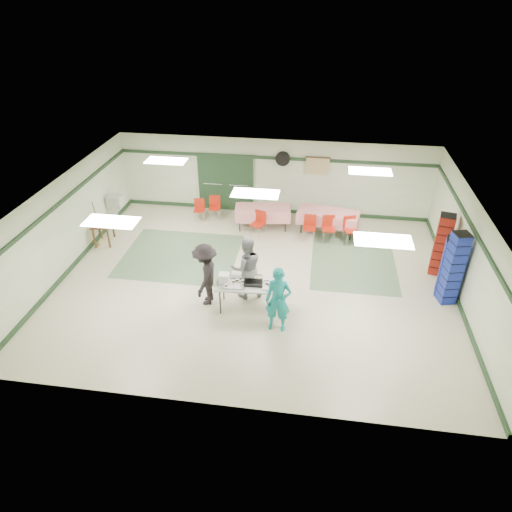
# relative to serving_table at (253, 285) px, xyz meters

# --- Properties ---
(floor) EXTENTS (11.00, 11.00, 0.00)m
(floor) POSITION_rel_serving_table_xyz_m (-0.12, 1.25, -0.72)
(floor) COLOR beige
(floor) RESTS_ON ground
(ceiling) EXTENTS (11.00, 11.00, 0.00)m
(ceiling) POSITION_rel_serving_table_xyz_m (-0.12, 1.25, 1.98)
(ceiling) COLOR silver
(ceiling) RESTS_ON wall_back
(wall_back) EXTENTS (11.00, 0.00, 11.00)m
(wall_back) POSITION_rel_serving_table_xyz_m (-0.12, 5.75, 0.63)
(wall_back) COLOR beige
(wall_back) RESTS_ON floor
(wall_front) EXTENTS (11.00, 0.00, 11.00)m
(wall_front) POSITION_rel_serving_table_xyz_m (-0.12, -3.25, 0.63)
(wall_front) COLOR beige
(wall_front) RESTS_ON floor
(wall_left) EXTENTS (0.00, 9.00, 9.00)m
(wall_left) POSITION_rel_serving_table_xyz_m (-5.62, 1.25, 0.63)
(wall_left) COLOR beige
(wall_left) RESTS_ON floor
(wall_right) EXTENTS (0.00, 9.00, 9.00)m
(wall_right) POSITION_rel_serving_table_xyz_m (5.38, 1.25, 0.63)
(wall_right) COLOR beige
(wall_right) RESTS_ON floor
(trim_back) EXTENTS (11.00, 0.06, 0.10)m
(trim_back) POSITION_rel_serving_table_xyz_m (-0.12, 5.72, 1.33)
(trim_back) COLOR #1E3720
(trim_back) RESTS_ON wall_back
(baseboard_back) EXTENTS (11.00, 0.06, 0.12)m
(baseboard_back) POSITION_rel_serving_table_xyz_m (-0.12, 5.72, -0.66)
(baseboard_back) COLOR #1E3720
(baseboard_back) RESTS_ON floor
(trim_left) EXTENTS (0.06, 9.00, 0.10)m
(trim_left) POSITION_rel_serving_table_xyz_m (-5.59, 1.25, 1.33)
(trim_left) COLOR #1E3720
(trim_left) RESTS_ON wall_back
(baseboard_left) EXTENTS (0.06, 9.00, 0.12)m
(baseboard_left) POSITION_rel_serving_table_xyz_m (-5.59, 1.25, -0.66)
(baseboard_left) COLOR #1E3720
(baseboard_left) RESTS_ON floor
(trim_right) EXTENTS (0.06, 9.00, 0.10)m
(trim_right) POSITION_rel_serving_table_xyz_m (5.35, 1.25, 1.33)
(trim_right) COLOR #1E3720
(trim_right) RESTS_ON wall_back
(baseboard_right) EXTENTS (0.06, 9.00, 0.12)m
(baseboard_right) POSITION_rel_serving_table_xyz_m (5.35, 1.25, -0.66)
(baseboard_right) COLOR #1E3720
(baseboard_right) RESTS_ON floor
(green_patch_a) EXTENTS (3.50, 3.00, 0.01)m
(green_patch_a) POSITION_rel_serving_table_xyz_m (-2.62, 2.25, -0.71)
(green_patch_a) COLOR #587757
(green_patch_a) RESTS_ON floor
(green_patch_b) EXTENTS (2.50, 3.50, 0.01)m
(green_patch_b) POSITION_rel_serving_table_xyz_m (2.68, 2.75, -0.71)
(green_patch_b) COLOR #587757
(green_patch_b) RESTS_ON floor
(double_door_left) EXTENTS (0.90, 0.06, 2.10)m
(double_door_left) POSITION_rel_serving_table_xyz_m (-2.32, 5.69, 0.33)
(double_door_left) COLOR gray
(double_door_left) RESTS_ON floor
(double_door_right) EXTENTS (0.90, 0.06, 2.10)m
(double_door_right) POSITION_rel_serving_table_xyz_m (-1.37, 5.69, 0.33)
(double_door_right) COLOR gray
(double_door_right) RESTS_ON floor
(door_frame) EXTENTS (2.00, 0.03, 2.15)m
(door_frame) POSITION_rel_serving_table_xyz_m (-1.85, 5.67, 0.33)
(door_frame) COLOR #1E3720
(door_frame) RESTS_ON floor
(wall_fan) EXTENTS (0.50, 0.10, 0.50)m
(wall_fan) POSITION_rel_serving_table_xyz_m (0.18, 5.69, 1.33)
(wall_fan) COLOR black
(wall_fan) RESTS_ON wall_back
(scroll_banner) EXTENTS (0.80, 0.02, 0.60)m
(scroll_banner) POSITION_rel_serving_table_xyz_m (1.38, 5.69, 1.13)
(scroll_banner) COLOR #D1BA82
(scroll_banner) RESTS_ON wall_back
(serving_table) EXTENTS (1.92, 0.88, 0.76)m
(serving_table) POSITION_rel_serving_table_xyz_m (0.00, 0.00, 0.00)
(serving_table) COLOR #B1B2AC
(serving_table) RESTS_ON floor
(sheet_tray_right) EXTENTS (0.58, 0.45, 0.02)m
(sheet_tray_right) POSITION_rel_serving_table_xyz_m (0.53, -0.04, 0.06)
(sheet_tray_right) COLOR silver
(sheet_tray_right) RESTS_ON serving_table
(sheet_tray_mid) EXTENTS (0.58, 0.45, 0.02)m
(sheet_tray_mid) POSITION_rel_serving_table_xyz_m (-0.08, 0.18, 0.06)
(sheet_tray_mid) COLOR silver
(sheet_tray_mid) RESTS_ON serving_table
(sheet_tray_left) EXTENTS (0.66, 0.52, 0.02)m
(sheet_tray_left) POSITION_rel_serving_table_xyz_m (-0.49, -0.10, 0.06)
(sheet_tray_left) COLOR silver
(sheet_tray_left) RESTS_ON serving_table
(baking_pan) EXTENTS (0.49, 0.32, 0.08)m
(baking_pan) POSITION_rel_serving_table_xyz_m (0.01, -0.01, 0.08)
(baking_pan) COLOR black
(baking_pan) RESTS_ON serving_table
(foam_box_stack) EXTENTS (0.27, 0.25, 0.24)m
(foam_box_stack) POSITION_rel_serving_table_xyz_m (-0.74, -0.01, 0.16)
(foam_box_stack) COLOR white
(foam_box_stack) RESTS_ON serving_table
(volunteer_teal) EXTENTS (0.64, 0.44, 1.71)m
(volunteer_teal) POSITION_rel_serving_table_xyz_m (0.71, -0.72, 0.14)
(volunteer_teal) COLOR #138388
(volunteer_teal) RESTS_ON floor
(volunteer_grey) EXTENTS (1.04, 0.92, 1.76)m
(volunteer_grey) POSITION_rel_serving_table_xyz_m (-0.25, 0.52, 0.16)
(volunteer_grey) COLOR gray
(volunteer_grey) RESTS_ON floor
(volunteer_dark) EXTENTS (0.66, 1.13, 1.73)m
(volunteer_dark) POSITION_rel_serving_table_xyz_m (-1.24, 0.08, 0.15)
(volunteer_dark) COLOR black
(volunteer_dark) RESTS_ON floor
(dining_table_a) EXTENTS (2.10, 1.20, 0.77)m
(dining_table_a) POSITION_rel_serving_table_xyz_m (1.86, 4.46, -0.15)
(dining_table_a) COLOR red
(dining_table_a) RESTS_ON floor
(dining_table_b) EXTENTS (1.93, 1.03, 0.77)m
(dining_table_b) POSITION_rel_serving_table_xyz_m (-0.34, 4.46, -0.15)
(dining_table_b) COLOR red
(dining_table_b) RESTS_ON floor
(chair_a) EXTENTS (0.46, 0.46, 0.87)m
(chair_a) POSITION_rel_serving_table_xyz_m (1.88, 3.89, -0.19)
(chair_a) COLOR red
(chair_a) RESTS_ON floor
(chair_b) EXTENTS (0.39, 0.39, 0.85)m
(chair_b) POSITION_rel_serving_table_xyz_m (1.27, 3.89, -0.20)
(chair_b) COLOR red
(chair_b) RESTS_ON floor
(chair_c) EXTENTS (0.53, 0.53, 0.89)m
(chair_c) POSITION_rel_serving_table_xyz_m (2.56, 3.89, -0.17)
(chair_c) COLOR red
(chair_c) RESTS_ON floor
(chair_d) EXTENTS (0.53, 0.53, 0.88)m
(chair_d) POSITION_rel_serving_table_xyz_m (-0.39, 3.89, -0.18)
(chair_d) COLOR red
(chair_d) RESTS_ON floor
(chair_loose_a) EXTENTS (0.44, 0.44, 0.83)m
(chair_loose_a) POSITION_rel_serving_table_xyz_m (-2.11, 4.94, -0.21)
(chair_loose_a) COLOR red
(chair_loose_a) RESTS_ON floor
(chair_loose_b) EXTENTS (0.40, 0.40, 0.78)m
(chair_loose_b) POSITION_rel_serving_table_xyz_m (-2.62, 4.73, -0.24)
(chair_loose_b) COLOR red
(chair_loose_b) RESTS_ON floor
(crate_stack_blue_a) EXTENTS (0.53, 0.53, 1.70)m
(crate_stack_blue_a) POSITION_rel_serving_table_xyz_m (5.03, 1.36, 0.13)
(crate_stack_blue_a) COLOR navy
(crate_stack_blue_a) RESTS_ON floor
(crate_stack_red) EXTENTS (0.49, 0.49, 1.86)m
(crate_stack_red) POSITION_rel_serving_table_xyz_m (5.03, 2.42, 0.21)
(crate_stack_red) COLOR #9E1B0F
(crate_stack_red) RESTS_ON floor
(crate_stack_blue_b) EXTENTS (0.47, 0.47, 2.05)m
(crate_stack_blue_b) POSITION_rel_serving_table_xyz_m (5.03, 1.02, 0.31)
(crate_stack_blue_b) COLOR navy
(crate_stack_blue_b) RESTS_ON floor
(printer_table) EXTENTS (0.72, 0.95, 0.74)m
(printer_table) POSITION_rel_serving_table_xyz_m (-5.27, 2.70, -0.08)
(printer_table) COLOR brown
(printer_table) RESTS_ON floor
(office_printer) EXTENTS (0.52, 0.46, 0.38)m
(office_printer) POSITION_rel_serving_table_xyz_m (-5.27, 3.90, 0.22)
(office_printer) COLOR #ABAAA6
(office_printer) RESTS_ON printer_table
(broom) EXTENTS (0.08, 0.24, 1.49)m
(broom) POSITION_rel_serving_table_xyz_m (-5.35, 2.61, 0.06)
(broom) COLOR brown
(broom) RESTS_ON floor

